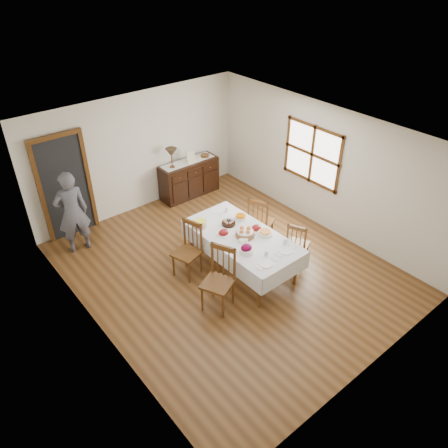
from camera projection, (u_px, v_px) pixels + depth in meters
ground at (227, 268)px, 8.16m from camera, size 6.00×6.00×0.00m
room_shell at (206, 185)px, 7.45m from camera, size 5.02×6.02×2.65m
dining_table at (242, 240)px, 7.80m from camera, size 1.14×2.21×0.76m
chair_left_near at (219, 278)px, 7.07m from camera, size 0.62×0.62×1.12m
chair_left_far at (188, 249)px, 7.78m from camera, size 0.55×0.55×1.05m
chair_right_near at (297, 244)px, 8.02m from camera, size 0.51×0.51×0.93m
chair_right_far at (260, 221)px, 8.54m from camera, size 0.58×0.58×1.06m
sideboard at (189, 178)px, 10.25m from camera, size 1.42×0.52×0.85m
person at (72, 210)px, 8.19m from camera, size 0.61×0.43×1.80m
bread_basket at (245, 233)px, 7.69m from camera, size 0.33×0.33×0.17m
egg_basket at (229, 223)px, 8.02m from camera, size 0.26×0.26×0.11m
ham_platter_a at (224, 233)px, 7.76m from camera, size 0.27×0.27×0.11m
ham_platter_b at (256, 228)px, 7.88m from camera, size 0.31×0.31×0.11m
beet_bowl at (246, 249)px, 7.29m from camera, size 0.24×0.24×0.16m
carrot_bowl at (241, 217)px, 8.17m from camera, size 0.22×0.22×0.08m
pineapple_bowl at (200, 224)px, 7.94m from camera, size 0.25×0.25×0.13m
casserole_dish at (265, 233)px, 7.76m from camera, size 0.26×0.26×0.07m
butter_dish at (243, 240)px, 7.56m from camera, size 0.14×0.09×0.07m
setting_left at (266, 260)px, 7.13m from camera, size 0.42×0.31×0.10m
setting_right at (285, 248)px, 7.41m from camera, size 0.42×0.31×0.10m
glass_far_a at (206, 220)px, 8.07m from camera, size 0.06×0.06×0.09m
glass_far_b at (227, 210)px, 8.37m from camera, size 0.06×0.06×0.10m
runner at (188, 161)px, 10.03m from camera, size 1.30×0.35×0.01m
table_lamp at (171, 153)px, 9.58m from camera, size 0.26×0.26×0.46m
picture_frame at (191, 157)px, 9.92m from camera, size 0.22×0.08×0.28m
deco_bowl at (205, 156)px, 10.23m from camera, size 0.20×0.20×0.06m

